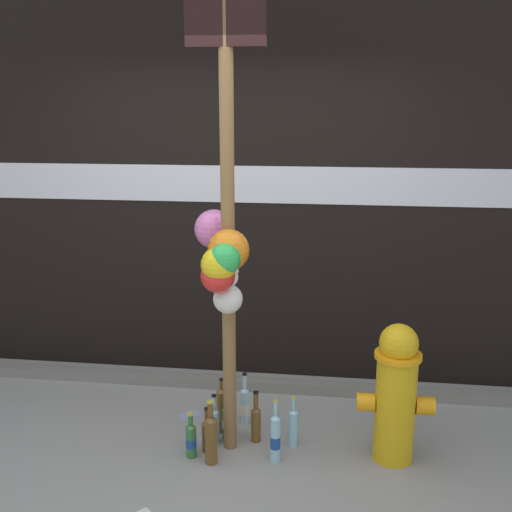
% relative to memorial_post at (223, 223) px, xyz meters
% --- Properties ---
extents(ground_plane, '(14.00, 14.00, 0.00)m').
position_rel_memorial_post_xyz_m(ground_plane, '(-0.10, -0.46, -1.47)').
color(ground_plane, gray).
extents(building_wall, '(10.00, 0.21, 3.13)m').
position_rel_memorial_post_xyz_m(building_wall, '(-0.10, 1.26, 0.10)').
color(building_wall, black).
rests_on(building_wall, ground_plane).
extents(curb_strip, '(8.00, 0.12, 0.08)m').
position_rel_memorial_post_xyz_m(curb_strip, '(-0.10, 0.87, -1.43)').
color(curb_strip, slate).
rests_on(curb_strip, ground_plane).
extents(memorial_post, '(0.46, 0.61, 2.80)m').
position_rel_memorial_post_xyz_m(memorial_post, '(0.00, 0.00, 0.00)').
color(memorial_post, olive).
rests_on(memorial_post, ground_plane).
extents(fire_hydrant, '(0.47, 0.28, 0.88)m').
position_rel_memorial_post_xyz_m(fire_hydrant, '(1.04, 0.04, -1.02)').
color(fire_hydrant, gold).
rests_on(fire_hydrant, ground_plane).
extents(bottle_0, '(0.06, 0.06, 0.41)m').
position_rel_memorial_post_xyz_m(bottle_0, '(0.32, -0.09, -1.31)').
color(bottle_0, '#93CCE0').
rests_on(bottle_0, ground_plane).
extents(bottle_1, '(0.06, 0.06, 0.37)m').
position_rel_memorial_post_xyz_m(bottle_1, '(0.07, 0.35, -1.33)').
color(bottle_1, '#B2DBEA').
rests_on(bottle_1, ground_plane).
extents(bottle_2, '(0.06, 0.06, 0.35)m').
position_rel_memorial_post_xyz_m(bottle_2, '(0.18, 0.13, -1.33)').
color(bottle_2, brown).
rests_on(bottle_2, ground_plane).
extents(bottle_3, '(0.07, 0.07, 0.39)m').
position_rel_memorial_post_xyz_m(bottle_3, '(-0.07, 0.21, -1.30)').
color(bottle_3, brown).
rests_on(bottle_3, ground_plane).
extents(bottle_4, '(0.06, 0.06, 0.34)m').
position_rel_memorial_post_xyz_m(bottle_4, '(-0.09, 0.08, -1.34)').
color(bottle_4, '#93CCE0').
rests_on(bottle_4, ground_plane).
extents(bottle_5, '(0.06, 0.06, 0.34)m').
position_rel_memorial_post_xyz_m(bottle_5, '(0.42, 0.11, -1.33)').
color(bottle_5, '#93CCE0').
rests_on(bottle_5, ground_plane).
extents(bottle_6, '(0.08, 0.08, 0.41)m').
position_rel_memorial_post_xyz_m(bottle_6, '(-0.06, -0.16, -1.30)').
color(bottle_6, brown).
rests_on(bottle_6, ground_plane).
extents(bottle_7, '(0.07, 0.07, 0.30)m').
position_rel_memorial_post_xyz_m(bottle_7, '(-0.20, -0.11, -1.35)').
color(bottle_7, '#337038').
rests_on(bottle_7, ground_plane).
extents(bottle_8, '(0.07, 0.07, 0.30)m').
position_rel_memorial_post_xyz_m(bottle_8, '(-0.01, 0.14, -1.35)').
color(bottle_8, '#337038').
rests_on(bottle_8, ground_plane).
extents(bottle_9, '(0.06, 0.06, 0.30)m').
position_rel_memorial_post_xyz_m(bottle_9, '(-0.12, -0.03, -1.35)').
color(bottle_9, brown).
rests_on(bottle_9, ground_plane).
extents(litter_1, '(0.18, 0.17, 0.01)m').
position_rel_memorial_post_xyz_m(litter_1, '(-0.33, 0.40, -1.46)').
color(litter_1, '#8C99B2').
rests_on(litter_1, ground_plane).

